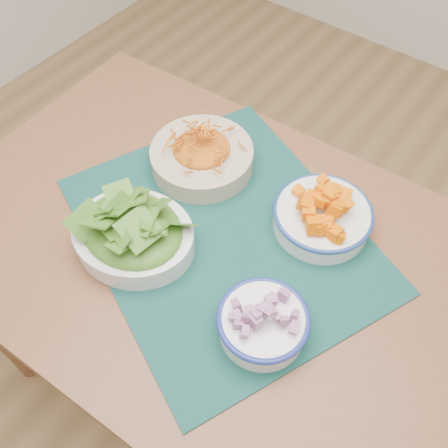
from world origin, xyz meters
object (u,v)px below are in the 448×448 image
object	(u,v)px
squash_bowl	(323,212)
onion_bowl	(263,321)
carrot_bowl	(202,154)
lettuce_bowl	(132,229)
placemat	(224,234)
table	(211,271)

from	to	relation	value
squash_bowl	onion_bowl	distance (m)	0.26
carrot_bowl	lettuce_bowl	xyz separation A→B (m)	(0.03, -0.24, 0.02)
placemat	carrot_bowl	bearing A→B (deg)	164.85
squash_bowl	onion_bowl	size ratio (longest dim) A/B	1.22
carrot_bowl	onion_bowl	distance (m)	0.40
placemat	carrot_bowl	distance (m)	0.19
table	onion_bowl	xyz separation A→B (m)	(0.19, -0.09, 0.15)
placemat	lettuce_bowl	distance (m)	0.18
table	placemat	size ratio (longest dim) A/B	1.95
carrot_bowl	lettuce_bowl	bearing A→B (deg)	-83.76
placemat	table	bearing A→B (deg)	-83.99
table	onion_bowl	world-z (taller)	onion_bowl
placemat	onion_bowl	distance (m)	0.22
table	lettuce_bowl	world-z (taller)	lettuce_bowl
carrot_bowl	placemat	bearing A→B (deg)	-38.32
onion_bowl	lettuce_bowl	bearing A→B (deg)	179.83
table	onion_bowl	bearing A→B (deg)	-29.55
placemat	lettuce_bowl	world-z (taller)	lettuce_bowl
table	lettuce_bowl	bearing A→B (deg)	-142.44
table	placemat	bearing A→B (deg)	70.05
squash_bowl	table	bearing A→B (deg)	-133.02
placemat	carrot_bowl	size ratio (longest dim) A/B	2.18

